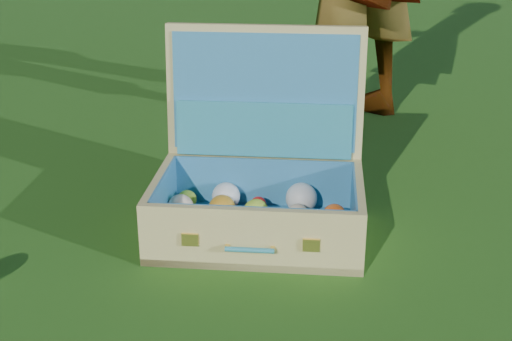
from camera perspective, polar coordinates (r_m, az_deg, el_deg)
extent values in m
plane|color=#215114|center=(1.80, 0.55, -5.28)|extent=(60.00, 60.00, 0.00)
cube|color=#D0BC70|center=(1.78, 0.12, -5.12)|extent=(0.56, 0.42, 0.02)
cube|color=#D0BC70|center=(1.61, -0.42, -5.57)|extent=(0.51, 0.10, 0.15)
cube|color=#D0BC70|center=(1.90, 0.59, -1.11)|extent=(0.51, 0.10, 0.15)
cube|color=#D0BC70|center=(1.79, -7.75, -2.80)|extent=(0.07, 0.30, 0.15)
cube|color=#D0BC70|center=(1.75, 8.19, -3.46)|extent=(0.07, 0.30, 0.15)
cube|color=teal|center=(1.78, 0.13, -4.77)|extent=(0.52, 0.37, 0.01)
cube|color=teal|center=(1.62, -0.38, -5.08)|extent=(0.47, 0.08, 0.13)
cube|color=teal|center=(1.89, 0.56, -0.99)|extent=(0.47, 0.08, 0.13)
cube|color=teal|center=(1.79, -7.39, -2.55)|extent=(0.05, 0.30, 0.13)
cube|color=teal|center=(1.75, 7.82, -3.16)|extent=(0.05, 0.30, 0.13)
cube|color=#D0BC70|center=(1.86, 0.73, 6.34)|extent=(0.51, 0.14, 0.34)
cube|color=teal|center=(1.84, 0.68, 6.24)|extent=(0.47, 0.10, 0.30)
cube|color=teal|center=(1.85, 0.62, 3.30)|extent=(0.46, 0.10, 0.14)
cube|color=#F2C659|center=(1.62, -5.30, -5.53)|extent=(0.04, 0.01, 0.03)
cube|color=#F2C659|center=(1.59, 4.44, -5.98)|extent=(0.04, 0.01, 0.03)
cylinder|color=teal|center=(1.60, -0.52, -6.38)|extent=(0.11, 0.03, 0.01)
cube|color=#F2C659|center=(1.61, -2.32, -6.18)|extent=(0.01, 0.02, 0.01)
cube|color=#F2C659|center=(1.60, 1.35, -6.35)|extent=(0.01, 0.02, 0.01)
sphere|color=#E95313|center=(1.70, -6.62, -5.31)|extent=(0.05, 0.05, 0.05)
sphere|color=silver|center=(1.67, -3.50, -5.55)|extent=(0.05, 0.05, 0.05)
sphere|color=#0F194D|center=(1.66, 0.01, -5.66)|extent=(0.05, 0.05, 0.05)
sphere|color=#0F194D|center=(1.66, 3.25, -5.52)|extent=(0.06, 0.06, 0.06)
sphere|color=#B0CE32|center=(1.65, 6.82, -5.82)|extent=(0.06, 0.06, 0.06)
sphere|color=#B0CE32|center=(1.77, -6.43, -3.90)|extent=(0.06, 0.06, 0.06)
sphere|color=#B0CE32|center=(1.74, -2.90, -4.34)|extent=(0.05, 0.05, 0.05)
sphere|color=#C5801A|center=(1.73, 0.07, -4.39)|extent=(0.06, 0.06, 0.06)
sphere|color=#E95313|center=(1.73, 2.98, -4.71)|extent=(0.05, 0.05, 0.05)
sphere|color=#B0CE32|center=(1.73, 6.43, -4.70)|extent=(0.05, 0.05, 0.05)
sphere|color=beige|center=(1.82, -6.07, -2.96)|extent=(0.07, 0.07, 0.07)
sphere|color=#C5801A|center=(1.81, -2.73, -3.00)|extent=(0.07, 0.07, 0.07)
sphere|color=#B0CE32|center=(1.80, 0.00, -3.29)|extent=(0.06, 0.06, 0.06)
sphere|color=beige|center=(1.79, 3.35, -3.52)|extent=(0.05, 0.05, 0.05)
sphere|color=#E95313|center=(1.79, 6.28, -3.60)|extent=(0.06, 0.06, 0.06)
sphere|color=#B0CE32|center=(1.89, -5.54, -2.33)|extent=(0.05, 0.05, 0.05)
sphere|color=silver|center=(1.87, -2.42, -2.06)|extent=(0.07, 0.07, 0.07)
sphere|color=red|center=(1.86, 0.19, -2.71)|extent=(0.04, 0.04, 0.04)
sphere|color=silver|center=(1.85, 3.65, -2.22)|extent=(0.08, 0.08, 0.08)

